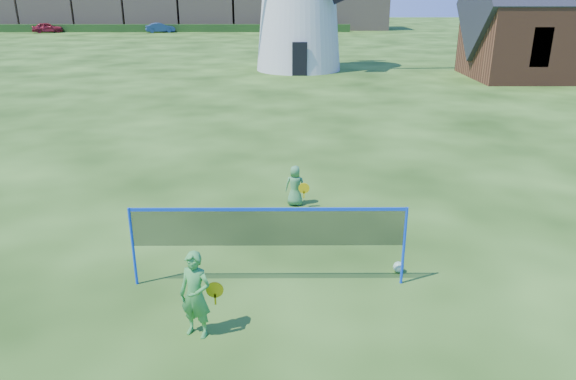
% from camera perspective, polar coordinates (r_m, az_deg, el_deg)
% --- Properties ---
extents(ground, '(220.00, 220.00, 0.00)m').
position_cam_1_polar(ground, '(10.66, -1.07, -8.52)').
color(ground, black).
rests_on(ground, ground).
extents(badminton_net, '(5.05, 0.05, 1.55)m').
position_cam_1_polar(badminton_net, '(9.67, -2.12, -4.17)').
color(badminton_net, blue).
rests_on(badminton_net, ground).
extents(player_girl, '(0.73, 0.52, 1.46)m').
position_cam_1_polar(player_girl, '(8.58, -9.91, -11.05)').
color(player_girl, green).
rests_on(player_girl, ground).
extents(player_boy, '(0.63, 0.43, 1.05)m').
position_cam_1_polar(player_boy, '(13.55, 0.78, 0.46)').
color(player_boy, '#448E4E').
rests_on(player_boy, ground).
extents(play_ball, '(0.22, 0.22, 0.22)m').
position_cam_1_polar(play_ball, '(10.74, 11.81, -8.11)').
color(play_ball, green).
rests_on(play_ball, ground).
extents(terraced_houses, '(67.03, 8.40, 8.15)m').
position_cam_1_polar(terraced_houses, '(83.49, -14.19, 19.11)').
color(terraced_houses, gray).
rests_on(terraced_houses, ground).
extents(hedge, '(62.00, 0.80, 1.00)m').
position_cam_1_polar(hedge, '(78.65, -17.40, 16.27)').
color(hedge, '#193814').
rests_on(hedge, ground).
extents(car_left, '(4.13, 2.90, 1.30)m').
position_cam_1_polar(car_left, '(80.66, -24.46, 15.61)').
color(car_left, maroon).
rests_on(car_left, ground).
extents(car_right, '(4.03, 2.49, 1.25)m').
position_cam_1_polar(car_right, '(76.13, -13.58, 16.60)').
color(car_right, navy).
rests_on(car_right, ground).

